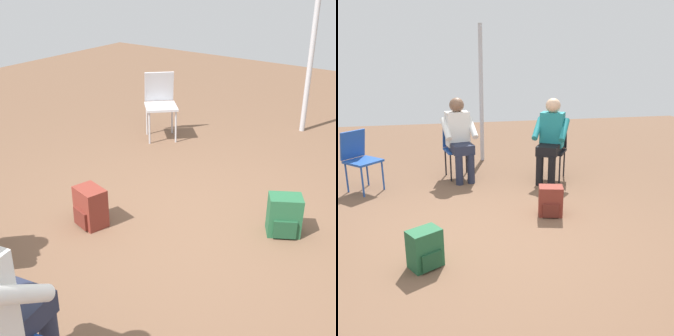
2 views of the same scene
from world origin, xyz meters
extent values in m
plane|color=brown|center=(0.00, 0.00, 0.00)|extent=(14.00, 14.00, 0.00)
cube|color=#B7B7BC|center=(1.66, -1.72, 0.43)|extent=(0.57, 0.57, 0.03)
cylinder|color=#B7B7BC|center=(1.42, -1.71, 0.21)|extent=(0.02, 0.02, 0.42)
cylinder|color=#B7B7BC|center=(1.67, -1.48, 0.21)|extent=(0.02, 0.02, 0.42)
cylinder|color=#B7B7BC|center=(1.65, -1.96, 0.21)|extent=(0.02, 0.02, 0.42)
cylinder|color=#B7B7BC|center=(1.90, -1.72, 0.21)|extent=(0.02, 0.02, 0.42)
cube|color=#B7B7BC|center=(1.79, -1.85, 0.65)|extent=(0.34, 0.33, 0.40)
cylinder|color=#23283D|center=(0.08, 1.75, 0.23)|extent=(0.11, 0.11, 0.45)
cube|color=#23283D|center=(-0.04, 1.90, 0.51)|extent=(0.37, 0.47, 0.14)
cylinder|color=silver|center=(-0.25, 1.95, 0.80)|extent=(0.16, 0.41, 0.31)
cube|color=maroon|center=(0.88, 0.40, 0.18)|extent=(0.32, 0.26, 0.36)
cube|color=maroon|center=(0.88, 0.40, 0.10)|extent=(0.25, 0.29, 0.16)
cube|color=#235B38|center=(-0.58, -0.48, 0.18)|extent=(0.34, 0.31, 0.36)
cube|color=#1C492C|center=(-0.58, -0.48, 0.10)|extent=(0.30, 0.31, 0.16)
cylinder|color=#B2B2B7|center=(0.25, -3.10, 1.34)|extent=(0.07, 0.07, 2.69)
camera|label=1|loc=(-1.81, 2.95, 2.24)|focal=50.00mm
camera|label=2|loc=(-0.47, -3.56, 1.84)|focal=40.00mm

